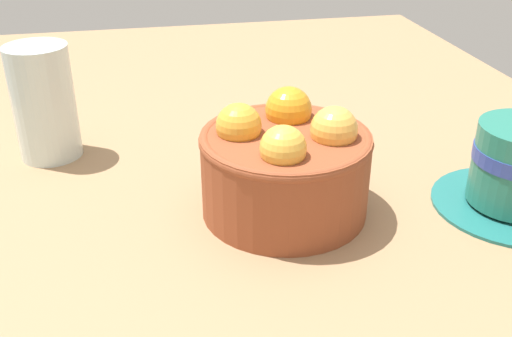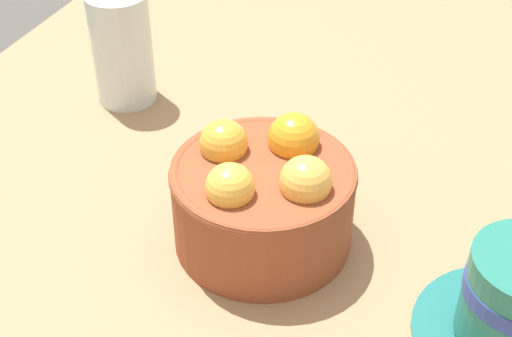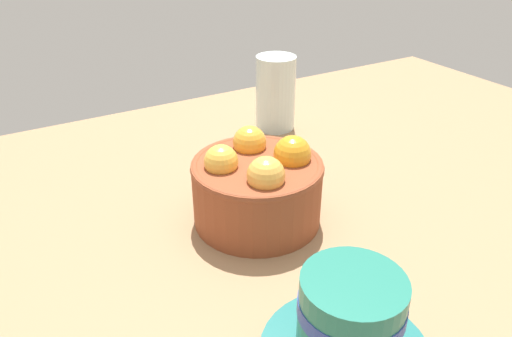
{
  "view_description": "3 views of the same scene",
  "coord_description": "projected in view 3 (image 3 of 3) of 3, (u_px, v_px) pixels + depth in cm",
  "views": [
    {
      "loc": [
        45.35,
        -11.91,
        28.82
      ],
      "look_at": [
        1.49,
        -2.9,
        5.32
      ],
      "focal_mm": 42.35,
      "sensor_mm": 36.0,
      "label": 1
    },
    {
      "loc": [
        43.03,
        15.76,
        42.4
      ],
      "look_at": [
        -1.26,
        -1.08,
        6.29
      ],
      "focal_mm": 51.56,
      "sensor_mm": 36.0,
      "label": 2
    },
    {
      "loc": [
        23.91,
        40.96,
        32.85
      ],
      "look_at": [
        -1.77,
        -3.32,
        4.74
      ],
      "focal_mm": 34.01,
      "sensor_mm": 36.0,
      "label": 3
    }
  ],
  "objects": [
    {
      "name": "water_glass",
      "position": [
        276.0,
        93.0,
        0.78
      ],
      "size": [
        6.38,
        6.38,
        11.97
      ],
      "primitive_type": "cylinder",
      "color": "silver",
      "rests_on": "ground_plane"
    },
    {
      "name": "terracotta_bowl",
      "position": [
        258.0,
        185.0,
        0.55
      ],
      "size": [
        14.96,
        14.96,
        10.29
      ],
      "color": "brown",
      "rests_on": "ground_plane"
    },
    {
      "name": "ground_plane",
      "position": [
        257.0,
        230.0,
        0.58
      ],
      "size": [
        135.44,
        81.65,
        3.43
      ],
      "primitive_type": "cube",
      "color": "#997551"
    },
    {
      "name": "coffee_cup",
      "position": [
        350.0,
        321.0,
        0.38
      ],
      "size": [
        14.36,
        14.36,
        7.98
      ],
      "color": "#206A66",
      "rests_on": "ground_plane"
    }
  ]
}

